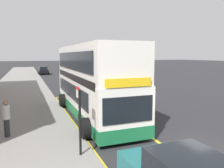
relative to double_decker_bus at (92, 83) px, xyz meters
The scene contains 8 objects.
ground_plane 25.44m from the double_decker_bus, 84.44° to the left, with size 260.00×260.00×0.00m, color #28282B.
pavement_near 25.72m from the double_decker_bus, 100.21° to the left, with size 6.00×76.00×0.14m, color gray.
double_decker_bus is the anchor object (origin of this frame).
bus_bay_markings 2.06m from the double_decker_bus, 58.36° to the left, with size 3.10×14.29×0.01m.
bus_stop_sign 5.88m from the double_decker_bus, 110.68° to the right, with size 0.09×0.51×2.51m.
parked_car_teal_across 17.94m from the double_decker_bus, 72.01° to the left, with size 2.09×4.20×1.62m.
parked_car_black_far 33.74m from the double_decker_bus, 91.01° to the left, with size 2.09×4.20×1.62m.
pedestrian_waiting_near_sign 5.48m from the double_decker_bus, 151.98° to the right, with size 0.34×0.34×1.69m.
Camera 1 is at (-6.27, -6.53, 3.80)m, focal length 35.52 mm.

